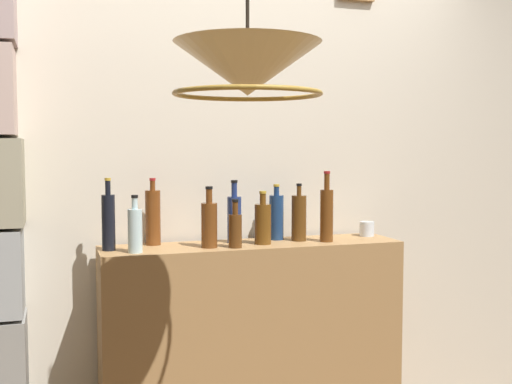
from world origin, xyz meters
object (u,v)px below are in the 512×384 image
Objects in this scene: liquor_bottle_amaro at (153,217)px; liquor_bottle_gin at (135,229)px; liquor_bottle_whiskey at (235,229)px; liquor_bottle_mezcal at (234,218)px; liquor_bottle_tequila at (108,221)px; liquor_bottle_rum at (276,216)px; glass_tumbler_rocks at (367,229)px; liquor_bottle_vodka at (209,224)px; liquor_bottle_rye at (299,217)px; liquor_bottle_sherry at (327,214)px; liquor_bottle_vermouth at (263,223)px; pendant_lamp at (248,71)px.

liquor_bottle_gin is at bearing -118.70° from liquor_bottle_amaro.
liquor_bottle_whiskey is 0.88× the size of liquor_bottle_gin.
liquor_bottle_tequila is (-0.60, -0.05, 0.01)m from liquor_bottle_mezcal.
liquor_bottle_rum is at bearing 5.66° from liquor_bottle_tequila.
liquor_bottle_amaro is 4.17× the size of glass_tumbler_rocks.
liquor_bottle_amaro is 1.12× the size of liquor_bottle_vodka.
liquor_bottle_amaro is at bearing 150.41° from liquor_bottle_whiskey.
liquor_bottle_rye is 0.71m from liquor_bottle_amaro.
liquor_bottle_rye is 0.12m from liquor_bottle_rum.
liquor_bottle_gin is at bearing -177.49° from liquor_bottle_sherry.
liquor_bottle_whiskey is at bearing -157.48° from liquor_bottle_vermouth.
liquor_bottle_gin is at bearing -166.05° from liquor_bottle_rum.
liquor_bottle_sherry is 1.06× the size of liquor_bottle_tequila.
pendant_lamp is at bearing -103.12° from liquor_bottle_mezcal.
liquor_bottle_rye reaches higher than glass_tumbler_rocks.
liquor_bottle_mezcal is 1.19× the size of liquor_bottle_gin.
liquor_bottle_whiskey is (-0.26, -0.18, -0.03)m from liquor_bottle_rum.
liquor_bottle_whiskey is 0.79× the size of liquor_bottle_vodka.
liquor_bottle_rum is at bearing 146.78° from liquor_bottle_sherry.
liquor_bottle_vermouth is at bearing 175.93° from liquor_bottle_sherry.
liquor_bottle_vermouth is 1.08m from pendant_lamp.
liquor_bottle_vodka is (0.34, 0.04, 0.01)m from liquor_bottle_gin.
glass_tumbler_rocks is at bearing 2.40° from liquor_bottle_tequila.
liquor_bottle_vodka reaches higher than liquor_bottle_gin.
pendant_lamp is (-0.33, -0.83, 0.61)m from liquor_bottle_vermouth.
liquor_bottle_vermouth is 0.78× the size of liquor_bottle_tequila.
liquor_bottle_rum is 1.24× the size of liquor_bottle_whiskey.
liquor_bottle_amaro is at bearing 177.69° from glass_tumbler_rocks.
pendant_lamp is (-0.65, -0.81, 0.57)m from liquor_bottle_sherry.
liquor_bottle_amaro is at bearing 165.18° from liquor_bottle_vermouth.
liquor_bottle_whiskey is at bearing 77.11° from pendant_lamp.
liquor_bottle_vodka is at bearing -179.82° from liquor_bottle_sherry.
liquor_bottle_gin is 0.90× the size of liquor_bottle_vodka.
liquor_bottle_amaro is (0.21, 0.10, 0.00)m from liquor_bottle_tequila.
glass_tumbler_rocks is (0.60, 0.09, -0.06)m from liquor_bottle_vermouth.
pendant_lamp reaches higher than liquor_bottle_tequila.
liquor_bottle_whiskey is 0.40m from liquor_bottle_amaro.
pendant_lamp is (-0.93, -0.92, 0.67)m from glass_tumbler_rocks.
liquor_bottle_rye is 0.82m from liquor_bottle_gin.
liquor_bottle_vodka is at bearing 85.48° from pendant_lamp.
liquor_bottle_tequila is at bearing -177.60° from glass_tumbler_rocks.
liquor_bottle_amaro is (-0.35, 0.20, 0.05)m from liquor_bottle_whiskey.
liquor_bottle_gin is at bearing 109.74° from pendant_lamp.
liquor_bottle_gin is at bearing -42.58° from liquor_bottle_tequila.
liquor_bottle_rye is at bearing -173.86° from glass_tumbler_rocks.
liquor_bottle_amaro is 0.28m from liquor_bottle_vodka.
glass_tumbler_rocks is (1.31, 0.05, -0.09)m from liquor_bottle_tequila.
liquor_bottle_rum reaches higher than liquor_bottle_vermouth.
glass_tumbler_rocks is (0.28, 0.11, -0.10)m from liquor_bottle_sherry.
liquor_bottle_rum is at bearing 7.43° from liquor_bottle_mezcal.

